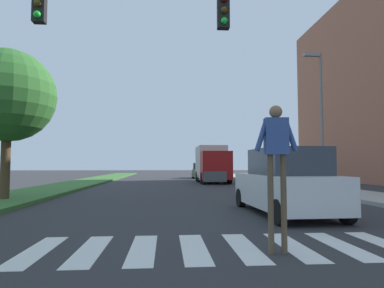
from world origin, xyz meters
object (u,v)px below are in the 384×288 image
object	(u,v)px
sedan_midblock	(211,174)
sedan_distant	(200,171)
suv_crossing	(285,183)
traffic_light_gantry	(34,39)
street_lamp_right	(320,108)
tree_mid	(8,96)
pedestrian_performer	(276,154)
truck_box_delivery	(212,163)

from	to	relation	value
sedan_midblock	sedan_distant	distance (m)	11.15
suv_crossing	sedan_distant	distance (m)	28.10
traffic_light_gantry	sedan_midblock	world-z (taller)	traffic_light_gantry
street_lamp_right	suv_crossing	distance (m)	9.70
sedan_distant	traffic_light_gantry	bearing A→B (deg)	-102.82
tree_mid	street_lamp_right	bearing A→B (deg)	13.82
pedestrian_performer	sedan_distant	size ratio (longest dim) A/B	0.56
pedestrian_performer	truck_box_delivery	xyz separation A→B (m)	(2.03, 22.45, -0.03)
pedestrian_performer	truck_box_delivery	size ratio (longest dim) A/B	0.40
suv_crossing	sedan_distant	world-z (taller)	suv_crossing
suv_crossing	street_lamp_right	bearing A→B (deg)	57.75
suv_crossing	truck_box_delivery	distance (m)	18.14
tree_mid	traffic_light_gantry	size ratio (longest dim) A/B	0.77
traffic_light_gantry	street_lamp_right	distance (m)	15.03
sedan_midblock	sedan_distant	xyz separation A→B (m)	(0.27, 11.15, 0.03)
tree_mid	suv_crossing	world-z (taller)	tree_mid
pedestrian_performer	truck_box_delivery	distance (m)	22.55
tree_mid	pedestrian_performer	world-z (taller)	tree_mid
street_lamp_right	truck_box_delivery	distance (m)	11.82
pedestrian_performer	suv_crossing	world-z (taller)	pedestrian_performer
traffic_light_gantry	truck_box_delivery	distance (m)	21.65
tree_mid	sedan_distant	size ratio (longest dim) A/B	1.36
traffic_light_gantry	suv_crossing	distance (m)	7.72
tree_mid	truck_box_delivery	xyz separation A→B (m)	(10.27, 14.16, -2.63)
street_lamp_right	sedan_midblock	world-z (taller)	street_lamp_right
pedestrian_performer	sedan_midblock	xyz separation A→B (m)	(1.78, 21.28, -0.90)
pedestrian_performer	tree_mid	bearing A→B (deg)	134.82
suv_crossing	truck_box_delivery	xyz separation A→B (m)	(0.30, 18.13, 0.70)
tree_mid	street_lamp_right	world-z (taller)	street_lamp_right
sedan_midblock	sedan_distant	size ratio (longest dim) A/B	0.95
suv_crossing	sedan_midblock	size ratio (longest dim) A/B	1.12
sedan_midblock	truck_box_delivery	world-z (taller)	truck_box_delivery
suv_crossing	sedan_midblock	distance (m)	16.95
street_lamp_right	suv_crossing	bearing A→B (deg)	-122.25
traffic_light_gantry	sedan_midblock	distance (m)	20.60
sedan_midblock	truck_box_delivery	size ratio (longest dim) A/B	0.67
street_lamp_right	truck_box_delivery	bearing A→B (deg)	113.12
sedan_midblock	traffic_light_gantry	bearing A→B (deg)	-109.08
pedestrian_performer	sedan_distant	bearing A→B (deg)	86.38
traffic_light_gantry	pedestrian_performer	size ratio (longest dim) A/B	3.13
sedan_distant	truck_box_delivery	bearing A→B (deg)	-90.15
suv_crossing	sedan_midblock	world-z (taller)	suv_crossing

